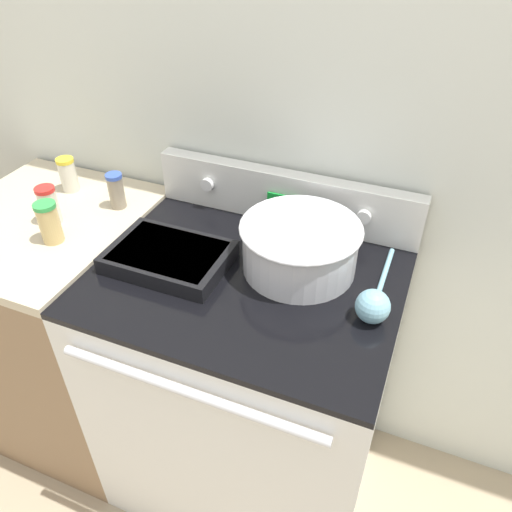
% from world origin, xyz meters
% --- Properties ---
extents(kitchen_wall, '(8.00, 0.05, 2.50)m').
position_xyz_m(kitchen_wall, '(0.00, 0.68, 1.25)').
color(kitchen_wall, silver).
rests_on(kitchen_wall, ground_plane).
extents(stove_range, '(0.81, 0.68, 0.92)m').
position_xyz_m(stove_range, '(0.00, 0.32, 0.46)').
color(stove_range, silver).
rests_on(stove_range, ground_plane).
extents(control_panel, '(0.81, 0.07, 0.16)m').
position_xyz_m(control_panel, '(0.00, 0.62, 1.00)').
color(control_panel, silver).
rests_on(control_panel, stove_range).
extents(side_counter, '(0.58, 0.65, 0.94)m').
position_xyz_m(side_counter, '(-0.70, 0.32, 0.47)').
color(side_counter, '#896B4C').
rests_on(side_counter, ground_plane).
extents(mixing_bowl, '(0.32, 0.32, 0.14)m').
position_xyz_m(mixing_bowl, '(0.12, 0.41, 1.00)').
color(mixing_bowl, silver).
rests_on(mixing_bowl, stove_range).
extents(casserole_dish, '(0.32, 0.22, 0.05)m').
position_xyz_m(casserole_dish, '(-0.22, 0.29, 0.95)').
color(casserole_dish, black).
rests_on(casserole_dish, stove_range).
extents(ladle, '(0.08, 0.33, 0.08)m').
position_xyz_m(ladle, '(0.34, 0.30, 0.96)').
color(ladle, '#7AB2C6').
rests_on(ladle, stove_range).
extents(spice_jar_blue_cap, '(0.05, 0.05, 0.11)m').
position_xyz_m(spice_jar_blue_cap, '(-0.50, 0.47, 0.99)').
color(spice_jar_blue_cap, gray).
rests_on(spice_jar_blue_cap, side_counter).
extents(spice_jar_green_cap, '(0.06, 0.06, 0.12)m').
position_xyz_m(spice_jar_green_cap, '(-0.57, 0.25, 1.00)').
color(spice_jar_green_cap, tan).
rests_on(spice_jar_green_cap, side_counter).
extents(spice_jar_red_cap, '(0.06, 0.06, 0.12)m').
position_xyz_m(spice_jar_red_cap, '(-0.63, 0.32, 0.99)').
color(spice_jar_red_cap, beige).
rests_on(spice_jar_red_cap, side_counter).
extents(spice_jar_yellow_cap, '(0.06, 0.06, 0.11)m').
position_xyz_m(spice_jar_yellow_cap, '(-0.71, 0.50, 0.99)').
color(spice_jar_yellow_cap, beige).
rests_on(spice_jar_yellow_cap, side_counter).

